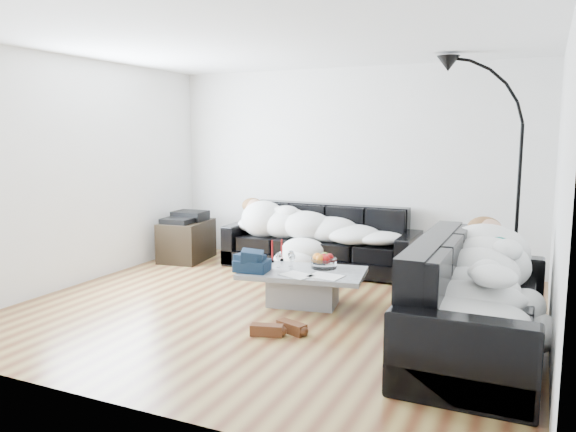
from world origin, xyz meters
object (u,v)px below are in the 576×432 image
at_px(sleeper_right, 480,272).
at_px(wine_glass_a, 291,258).
at_px(sleeper_back, 319,221).
at_px(stereo, 186,217).
at_px(candle_left, 272,251).
at_px(floor_lamp, 519,193).
at_px(sofa_right, 479,296).
at_px(fruit_bowl, 324,260).
at_px(coffee_table, 303,288).
at_px(wine_glass_b, 279,260).
at_px(sofa_back, 320,238).
at_px(shoes, 279,328).
at_px(candle_right, 282,250).
at_px(wine_glass_c, 292,261).
at_px(av_cabinet, 187,241).

height_order(sleeper_right, wine_glass_a, sleeper_right).
bearing_deg(sleeper_back, stereo, -172.79).
relative_size(candle_left, floor_lamp, 0.11).
distance_m(sofa_right, candle_left, 2.33).
height_order(wine_glass_a, candle_left, candle_left).
bearing_deg(sleeper_back, fruit_bowl, -66.34).
bearing_deg(coffee_table, candle_left, 155.77).
xyz_separation_m(wine_glass_b, candle_left, (-0.15, 0.16, 0.04)).
bearing_deg(candle_left, sofa_back, 88.31).
distance_m(candle_left, stereo, 2.11).
bearing_deg(sofa_right, sofa_back, 46.43).
xyz_separation_m(shoes, stereo, (-2.42, 2.11, 0.55)).
bearing_deg(wine_glass_a, candle_right, 137.36).
height_order(wine_glass_b, wine_glass_c, wine_glass_c).
bearing_deg(candle_left, fruit_bowl, -1.26).
bearing_deg(candle_left, av_cabinet, 150.55).
relative_size(wine_glass_a, candle_right, 0.69).
bearing_deg(candle_left, coffee_table, -24.23).
xyz_separation_m(sleeper_back, wine_glass_b, (0.12, -1.43, -0.19)).
bearing_deg(wine_glass_c, av_cabinet, 150.41).
relative_size(sleeper_back, sleeper_right, 1.09).
bearing_deg(sofa_right, candle_left, 71.44).
relative_size(candle_right, shoes, 0.49).
xyz_separation_m(sofa_back, fruit_bowl, (0.56, -1.34, 0.04)).
bearing_deg(stereo, fruit_bowl, -26.64).
xyz_separation_m(wine_glass_c, av_cabinet, (-2.16, 1.23, -0.17)).
bearing_deg(stereo, coffee_table, -31.81).
relative_size(sofa_back, sofa_right, 1.11).
xyz_separation_m(candle_left, av_cabinet, (-1.83, 1.03, -0.21)).
bearing_deg(stereo, candle_right, -29.51).
distance_m(wine_glass_b, stereo, 2.33).
distance_m(coffee_table, candle_left, 0.58).
relative_size(fruit_bowl, wine_glass_c, 1.69).
relative_size(sofa_back, candle_left, 10.41).
xyz_separation_m(candle_left, floor_lamp, (2.39, 1.01, 0.65)).
bearing_deg(sleeper_back, sofa_back, 90.00).
distance_m(sofa_back, sofa_right, 2.99).
height_order(sofa_right, stereo, sofa_right).
xyz_separation_m(coffee_table, candle_right, (-0.38, 0.30, 0.30)).
xyz_separation_m(sleeper_back, shoes, (0.55, -2.35, -0.57)).
bearing_deg(wine_glass_b, wine_glass_c, -9.67).
xyz_separation_m(candle_left, shoes, (0.59, -1.08, -0.43)).
height_order(coffee_table, shoes, coffee_table).
xyz_separation_m(candle_right, shoes, (0.53, -1.18, -0.42)).
xyz_separation_m(sofa_right, sleeper_right, (0.00, 0.00, 0.20)).
relative_size(sofa_right, fruit_bowl, 8.33).
relative_size(sofa_right, wine_glass_b, 14.92).
distance_m(wine_glass_c, shoes, 1.00).
bearing_deg(wine_glass_c, sofa_right, -16.31).
relative_size(sleeper_right, shoes, 3.97).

